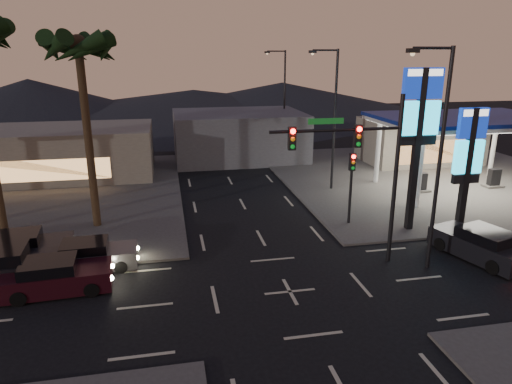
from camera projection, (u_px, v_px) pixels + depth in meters
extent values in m
plane|color=black|center=(290.00, 292.00, 19.35)|extent=(140.00, 140.00, 0.00)
cube|color=#47443F|center=(427.00, 176.00, 37.33)|extent=(24.00, 24.00, 0.12)
cube|color=#47443F|center=(4.00, 200.00, 31.35)|extent=(24.00, 24.00, 0.12)
cylinder|color=silver|center=(420.00, 171.00, 29.12)|extent=(0.36, 0.36, 5.00)
cylinder|color=silver|center=(378.00, 152.00, 34.75)|extent=(0.36, 0.36, 5.00)
cylinder|color=silver|center=(493.00, 147.00, 36.62)|extent=(0.36, 0.36, 5.00)
cube|color=silver|center=(466.00, 120.00, 32.08)|extent=(12.00, 8.00, 0.50)
cube|color=white|center=(465.00, 124.00, 32.17)|extent=(11.60, 7.60, 0.06)
cube|color=navy|center=(466.00, 118.00, 32.04)|extent=(12.20, 8.20, 0.25)
cube|color=black|center=(420.00, 182.00, 32.80)|extent=(0.80, 0.50, 1.40)
cube|color=black|center=(494.00, 178.00, 33.92)|extent=(0.80, 0.50, 1.40)
cube|color=#726B5B|center=(419.00, 141.00, 41.83)|extent=(10.00, 6.00, 4.00)
cube|color=black|center=(416.00, 153.00, 24.79)|extent=(0.35, 0.35, 9.00)
cube|color=navy|center=(423.00, 83.00, 23.71)|extent=(2.20, 0.30, 1.60)
cube|color=white|center=(424.00, 72.00, 23.55)|extent=(1.98, 0.32, 0.35)
cube|color=#1AD3FF|center=(419.00, 118.00, 24.23)|extent=(2.20, 0.30, 1.80)
cube|color=black|center=(417.00, 140.00, 24.58)|extent=(2.09, 0.28, 0.50)
cube|color=black|center=(466.00, 173.00, 24.61)|extent=(0.35, 0.35, 7.00)
cube|color=navy|center=(473.00, 123.00, 23.82)|extent=(1.60, 0.30, 1.60)
cube|color=white|center=(474.00, 113.00, 23.66)|extent=(1.44, 0.32, 0.35)
cube|color=#1AD3FF|center=(468.00, 157.00, 24.34)|extent=(1.60, 0.30, 1.80)
cube|color=black|center=(465.00, 178.00, 24.69)|extent=(1.52, 0.28, 0.50)
cylinder|color=black|center=(395.00, 182.00, 21.09)|extent=(0.20, 0.20, 8.00)
cylinder|color=black|center=(337.00, 130.00, 19.80)|extent=(6.00, 0.14, 0.14)
cube|color=#0C3F14|center=(326.00, 121.00, 19.59)|extent=(1.60, 0.05, 0.25)
cube|color=black|center=(358.00, 136.00, 20.07)|extent=(0.32, 0.25, 1.00)
sphere|color=#FF0C07|center=(360.00, 129.00, 19.84)|extent=(0.22, 0.22, 0.22)
sphere|color=orange|center=(359.00, 137.00, 19.93)|extent=(0.20, 0.20, 0.20)
sphere|color=#0CB226|center=(359.00, 144.00, 20.03)|extent=(0.20, 0.20, 0.20)
cube|color=black|center=(292.00, 138.00, 19.51)|extent=(0.32, 0.25, 1.00)
sphere|color=#FF0C07|center=(293.00, 131.00, 19.28)|extent=(0.22, 0.22, 0.22)
sphere|color=orange|center=(293.00, 139.00, 19.37)|extent=(0.20, 0.20, 0.20)
sphere|color=#0CB226|center=(293.00, 147.00, 19.47)|extent=(0.20, 0.20, 0.20)
cylinder|color=black|center=(350.00, 192.00, 26.36)|extent=(0.16, 0.16, 4.00)
cube|color=black|center=(352.00, 162.00, 25.84)|extent=(0.32, 0.25, 1.00)
sphere|color=#FF0C07|center=(354.00, 157.00, 25.60)|extent=(0.22, 0.22, 0.22)
sphere|color=orange|center=(353.00, 162.00, 25.70)|extent=(0.20, 0.20, 0.20)
sphere|color=#0CB226|center=(353.00, 168.00, 25.79)|extent=(0.20, 0.20, 0.20)
cylinder|color=black|center=(439.00, 164.00, 20.14)|extent=(0.18, 0.18, 10.00)
cylinder|color=black|center=(433.00, 48.00, 18.54)|extent=(1.80, 0.12, 0.12)
cube|color=black|center=(413.00, 51.00, 18.40)|extent=(0.50, 0.25, 0.18)
sphere|color=#FFCC8C|center=(413.00, 54.00, 18.44)|extent=(0.20, 0.20, 0.20)
cylinder|color=black|center=(334.00, 122.00, 32.34)|extent=(0.18, 0.18, 10.00)
cylinder|color=black|center=(325.00, 50.00, 30.74)|extent=(1.80, 0.12, 0.12)
cube|color=black|center=(313.00, 52.00, 30.60)|extent=(0.50, 0.25, 0.18)
sphere|color=#FFCC8C|center=(313.00, 54.00, 30.64)|extent=(0.20, 0.20, 0.20)
cylinder|color=black|center=(284.00, 102.00, 45.47)|extent=(0.18, 0.18, 10.00)
cylinder|color=black|center=(276.00, 51.00, 43.88)|extent=(1.80, 0.12, 0.12)
cube|color=black|center=(267.00, 52.00, 43.74)|extent=(0.50, 0.25, 0.18)
sphere|color=#FFCC8C|center=(267.00, 54.00, 43.77)|extent=(0.20, 0.20, 0.20)
cylinder|color=black|center=(88.00, 140.00, 25.09)|extent=(0.44, 0.44, 10.20)
sphere|color=black|center=(78.00, 43.00, 23.61)|extent=(0.90, 0.90, 0.90)
cone|color=black|center=(105.00, 49.00, 23.94)|extent=(0.90, 2.74, 1.91)
cone|color=black|center=(99.00, 49.00, 24.73)|extent=(2.57, 2.57, 1.91)
cone|color=black|center=(83.00, 49.00, 24.92)|extent=(2.74, 0.90, 1.91)
cone|color=black|center=(63.00, 49.00, 24.39)|extent=(2.57, 2.57, 1.91)
cone|color=black|center=(52.00, 49.00, 23.45)|extent=(0.90, 2.74, 1.91)
cone|color=black|center=(56.00, 49.00, 22.66)|extent=(2.57, 2.57, 1.91)
cone|color=black|center=(74.00, 49.00, 22.48)|extent=(2.74, 0.90, 1.91)
cone|color=black|center=(95.00, 49.00, 23.01)|extent=(2.57, 2.57, 1.91)
cube|color=#726B5B|center=(51.00, 153.00, 36.79)|extent=(16.00, 8.00, 4.00)
cube|color=#4C4C51|center=(238.00, 135.00, 43.48)|extent=(12.00, 9.00, 4.40)
cone|color=black|center=(30.00, 99.00, 70.10)|extent=(40.00, 40.00, 6.00)
cone|color=black|center=(282.00, 97.00, 77.72)|extent=(50.00, 50.00, 5.00)
cone|color=black|center=(194.00, 102.00, 75.06)|extent=(60.00, 60.00, 4.00)
cube|color=black|center=(6.00, 271.00, 19.83)|extent=(5.09, 2.36, 1.02)
cylinder|color=black|center=(50.00, 263.00, 21.18)|extent=(0.74, 0.31, 0.73)
cylinder|color=black|center=(42.00, 282.00, 19.39)|extent=(0.74, 0.31, 0.73)
sphere|color=#FFF2BF|center=(69.00, 257.00, 21.03)|extent=(0.25, 0.25, 0.25)
sphere|color=#FFF2BF|center=(65.00, 270.00, 19.77)|extent=(0.25, 0.25, 0.25)
cube|color=black|center=(58.00, 280.00, 19.24)|extent=(4.46, 2.11, 0.89)
cube|color=black|center=(49.00, 268.00, 19.00)|extent=(2.28, 1.82, 0.64)
cylinder|color=black|center=(95.00, 272.00, 20.43)|extent=(0.65, 0.28, 0.63)
cylinder|color=black|center=(92.00, 290.00, 18.87)|extent=(0.65, 0.28, 0.63)
cylinder|color=black|center=(27.00, 279.00, 19.74)|extent=(0.65, 0.28, 0.63)
cylinder|color=black|center=(19.00, 299.00, 18.19)|extent=(0.65, 0.28, 0.63)
sphere|color=#FFF2BF|center=(112.00, 266.00, 20.31)|extent=(0.22, 0.22, 0.22)
sphere|color=#FFF2BF|center=(111.00, 278.00, 19.21)|extent=(0.22, 0.22, 0.22)
cube|color=#FF140A|center=(4.00, 276.00, 19.21)|extent=(0.09, 0.25, 0.14)
cube|color=#535355|center=(92.00, 258.00, 21.31)|extent=(4.15, 1.87, 0.84)
cube|color=black|center=(85.00, 248.00, 21.09)|extent=(2.10, 1.65, 0.60)
cylinder|color=black|center=(122.00, 253.00, 22.40)|extent=(0.60, 0.24, 0.59)
cylinder|color=black|center=(121.00, 267.00, 20.93)|extent=(0.60, 0.24, 0.59)
cylinder|color=black|center=(66.00, 258.00, 21.82)|extent=(0.60, 0.24, 0.59)
cylinder|color=black|center=(60.00, 273.00, 20.35)|extent=(0.60, 0.24, 0.59)
sphere|color=#FFF2BF|center=(137.00, 248.00, 22.26)|extent=(0.20, 0.20, 0.20)
sphere|color=#FFF2BF|center=(137.00, 258.00, 21.23)|extent=(0.20, 0.20, 0.20)
cube|color=#FF140A|center=(47.00, 255.00, 21.34)|extent=(0.08, 0.23, 0.13)
cube|color=#FF140A|center=(42.00, 265.00, 20.30)|extent=(0.08, 0.23, 0.13)
cube|color=black|center=(24.00, 251.00, 21.95)|extent=(4.66, 2.30, 0.92)
cube|color=black|center=(15.00, 240.00, 21.69)|extent=(2.40, 1.94, 0.67)
cylinder|color=black|center=(58.00, 245.00, 23.21)|extent=(0.68, 0.31, 0.66)
cylinder|color=black|center=(54.00, 259.00, 21.61)|extent=(0.68, 0.31, 0.66)
sphere|color=#FFF2BF|center=(74.00, 240.00, 23.11)|extent=(0.23, 0.23, 0.23)
sphere|color=#FFF2BF|center=(72.00, 249.00, 21.98)|extent=(0.23, 0.23, 0.23)
cube|color=black|center=(479.00, 247.00, 22.40)|extent=(3.21, 5.04, 0.96)
cube|color=black|center=(487.00, 237.00, 21.94)|extent=(2.40, 2.75, 0.69)
cylinder|color=black|center=(441.00, 244.00, 23.33)|extent=(0.44, 0.72, 0.68)
cylinder|color=black|center=(465.00, 238.00, 24.13)|extent=(0.44, 0.72, 0.68)
cylinder|color=black|center=(494.00, 267.00, 20.81)|extent=(0.44, 0.72, 0.68)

